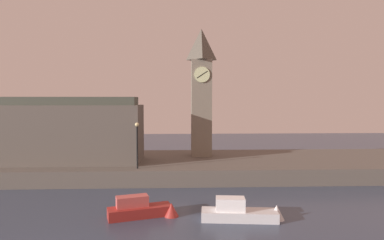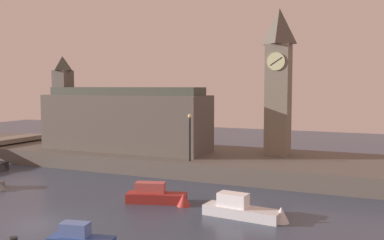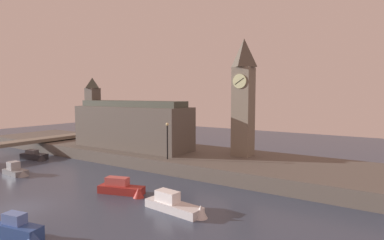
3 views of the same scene
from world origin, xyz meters
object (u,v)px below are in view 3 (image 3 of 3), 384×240
object	(u,v)px
boat_cruiser_grey	(17,171)
streetlamp	(167,137)
boat_barge_dark	(36,156)
boat_ferry_white	(179,206)
boat_tour_blue	(20,231)
boat_dinghy_red	(124,189)
clock_tower	(243,95)
parliament_hall	(130,125)

from	to	relation	value
boat_cruiser_grey	streetlamp	bearing A→B (deg)	37.23
boat_cruiser_grey	boat_barge_dark	bearing A→B (deg)	137.08
boat_cruiser_grey	boat_ferry_white	bearing A→B (deg)	2.26
boat_tour_blue	boat_dinghy_red	bearing A→B (deg)	96.09
clock_tower	boat_tour_blue	size ratio (longest dim) A/B	3.67
boat_dinghy_red	boat_cruiser_grey	xyz separation A→B (m)	(-14.55, -1.69, -0.06)
boat_tour_blue	boat_ferry_white	bearing A→B (deg)	57.83
boat_barge_dark	streetlamp	bearing A→B (deg)	12.74
boat_tour_blue	boat_dinghy_red	size ratio (longest dim) A/B	0.77
clock_tower	boat_tour_blue	distance (m)	26.13
parliament_hall	boat_barge_dark	distance (m)	13.28
boat_tour_blue	boat_dinghy_red	xyz separation A→B (m)	(-1.03, 9.63, -0.08)
boat_tour_blue	boat_cruiser_grey	bearing A→B (deg)	153.01
streetlamp	boat_cruiser_grey	world-z (taller)	streetlamp
streetlamp	boat_ferry_white	distance (m)	12.66
boat_barge_dark	boat_cruiser_grey	world-z (taller)	boat_cruiser_grey
boat_tour_blue	boat_cruiser_grey	size ratio (longest dim) A/B	1.02
boat_dinghy_red	boat_barge_dark	world-z (taller)	boat_dinghy_red
boat_ferry_white	parliament_hall	bearing A→B (deg)	143.90
clock_tower	boat_cruiser_grey	size ratio (longest dim) A/B	3.76
parliament_hall	boat_tour_blue	bearing A→B (deg)	-61.29
streetlamp	boat_cruiser_grey	size ratio (longest dim) A/B	1.12
streetlamp	boat_barge_dark	world-z (taller)	streetlamp
streetlamp	boat_ferry_white	size ratio (longest dim) A/B	0.75
boat_dinghy_red	boat_ferry_white	bearing A→B (deg)	-7.49
boat_ferry_white	boat_dinghy_red	distance (m)	6.60
boat_dinghy_red	boat_cruiser_grey	distance (m)	14.65
streetlamp	boat_tour_blue	world-z (taller)	streetlamp
parliament_hall	boat_ferry_white	size ratio (longest dim) A/B	3.17
parliament_hall	streetlamp	distance (m)	9.78
boat_tour_blue	boat_barge_dark	bearing A→B (deg)	147.92
boat_tour_blue	streetlamp	bearing A→B (deg)	98.04
boat_ferry_white	boat_cruiser_grey	size ratio (longest dim) A/B	1.51
parliament_hall	boat_dinghy_red	world-z (taller)	parliament_hall
boat_tour_blue	boat_barge_dark	world-z (taller)	boat_tour_blue
parliament_hall	streetlamp	world-z (taller)	parliament_hall
boat_barge_dark	boat_cruiser_grey	size ratio (longest dim) A/B	1.22
boat_tour_blue	boat_cruiser_grey	xyz separation A→B (m)	(-15.58, 7.94, -0.14)
streetlamp	boat_dinghy_red	distance (m)	9.09
boat_barge_dark	boat_cruiser_grey	xyz separation A→B (m)	(6.03, -5.61, -0.04)
boat_barge_dark	boat_dinghy_red	bearing A→B (deg)	-10.77
clock_tower	streetlamp	world-z (taller)	clock_tower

